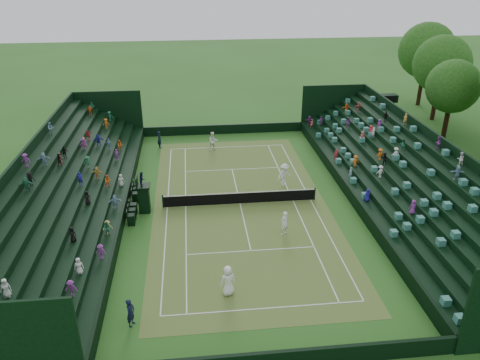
{
  "coord_description": "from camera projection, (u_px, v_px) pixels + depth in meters",
  "views": [
    {
      "loc": [
        -3.42,
        -31.18,
        16.87
      ],
      "look_at": [
        0.0,
        0.0,
        2.0
      ],
      "focal_mm": 35.0,
      "sensor_mm": 36.0,
      "label": 1
    }
  ],
  "objects": [
    {
      "name": "north_grandstand",
      "position": [
        402.0,
        178.0,
        36.16
      ],
      "size": [
        6.6,
        32.0,
        4.9
      ],
      "color": "black",
      "rests_on": "ground"
    },
    {
      "name": "perimeter_wall_east",
      "position": [
        349.0,
        192.0,
        36.19
      ],
      "size": [
        0.2,
        31.77,
        1.0
      ],
      "primitive_type": "cube",
      "color": "black",
      "rests_on": "ground"
    },
    {
      "name": "player_far_east",
      "position": [
        284.0,
        175.0,
        38.1
      ],
      "size": [
        1.41,
        1.22,
        1.9
      ],
      "primitive_type": "imported",
      "rotation": [
        0.0,
        0.0,
        0.52
      ],
      "color": "white",
      "rests_on": "ground"
    },
    {
      "name": "player_far_west",
      "position": [
        213.0,
        141.0,
        45.08
      ],
      "size": [
        1.04,
        0.89,
        1.88
      ],
      "primitive_type": "imported",
      "rotation": [
        0.0,
        0.0,
        0.22
      ],
      "color": "white",
      "rests_on": "ground"
    },
    {
      "name": "court_surface",
      "position": [
        240.0,
        204.0,
        35.57
      ],
      "size": [
        12.97,
        26.77,
        0.01
      ],
      "primitive_type": "cube",
      "color": "#337426",
      "rests_on": "ground"
    },
    {
      "name": "tennis_net",
      "position": [
        240.0,
        198.0,
        35.35
      ],
      "size": [
        11.67,
        0.1,
        1.06
      ],
      "color": "black",
      "rests_on": "ground"
    },
    {
      "name": "line_judge_south",
      "position": [
        131.0,
        313.0,
        23.47
      ],
      "size": [
        0.56,
        0.67,
        1.58
      ],
      "primitive_type": "imported",
      "rotation": [
        0.0,
        0.0,
        1.2
      ],
      "color": "black",
      "rests_on": "ground"
    },
    {
      "name": "line_judge_north",
      "position": [
        159.0,
        140.0,
        45.73
      ],
      "size": [
        0.56,
        0.71,
        1.71
      ],
      "primitive_type": "imported",
      "rotation": [
        0.0,
        0.0,
        1.83
      ],
      "color": "black",
      "rests_on": "ground"
    },
    {
      "name": "perimeter_wall_west",
      "position": [
        126.0,
        204.0,
        34.52
      ],
      "size": [
        0.2,
        31.77,
        1.0
      ],
      "primitive_type": "cube",
      "color": "black",
      "rests_on": "ground"
    },
    {
      "name": "scoreboard_tower",
      "position": [
        387.0,
        100.0,
        50.35
      ],
      "size": [
        2.0,
        1.0,
        3.7
      ],
      "color": "black",
      "rests_on": "ground"
    },
    {
      "name": "player_near_west",
      "position": [
        228.0,
        281.0,
        25.61
      ],
      "size": [
        1.04,
        0.86,
        1.82
      ],
      "primitive_type": "imported",
      "rotation": [
        0.0,
        0.0,
        3.51
      ],
      "color": "white",
      "rests_on": "ground"
    },
    {
      "name": "ground",
      "position": [
        240.0,
        204.0,
        35.57
      ],
      "size": [
        160.0,
        160.0,
        0.0
      ],
      "primitive_type": "plane",
      "color": "#28581C",
      "rests_on": "ground"
    },
    {
      "name": "perimeter_wall_south",
      "position": [
        278.0,
        360.0,
        21.09
      ],
      "size": [
        17.17,
        0.2,
        1.0
      ],
      "primitive_type": "cube",
      "color": "black",
      "rests_on": "ground"
    },
    {
      "name": "umpire_chair",
      "position": [
        143.0,
        195.0,
        33.89
      ],
      "size": [
        1.02,
        1.02,
        3.19
      ],
      "color": "black",
      "rests_on": "ground"
    },
    {
      "name": "player_near_east",
      "position": [
        284.0,
        223.0,
        31.27
      ],
      "size": [
        0.75,
        0.69,
        1.73
      ],
      "primitive_type": "imported",
      "rotation": [
        0.0,
        0.0,
        3.7
      ],
      "color": "white",
      "rests_on": "ground"
    },
    {
      "name": "south_grandstand",
      "position": [
        65.0,
        194.0,
        33.66
      ],
      "size": [
        6.6,
        32.0,
        4.9
      ],
      "color": "black",
      "rests_on": "ground"
    },
    {
      "name": "courtside_chairs",
      "position": [
        134.0,
        202.0,
        34.84
      ],
      "size": [
        0.52,
        5.49,
        1.14
      ],
      "color": "black",
      "rests_on": "ground"
    },
    {
      "name": "perimeter_wall_north",
      "position": [
        224.0,
        129.0,
        49.63
      ],
      "size": [
        17.17,
        0.2,
        1.0
      ],
      "primitive_type": "cube",
      "color": "black",
      "rests_on": "ground"
    }
  ]
}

